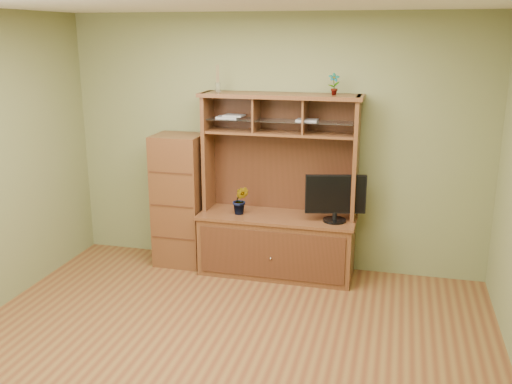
% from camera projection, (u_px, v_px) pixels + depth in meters
% --- Properties ---
extents(room, '(4.54, 4.04, 2.74)m').
position_uv_depth(room, '(216.00, 193.00, 4.20)').
color(room, brown).
rests_on(room, ground).
extents(media_hutch, '(1.66, 0.61, 1.90)m').
position_uv_depth(media_hutch, '(277.00, 226.00, 6.02)').
color(media_hutch, '#4D2A16').
rests_on(media_hutch, room).
extents(monitor, '(0.60, 0.23, 0.48)m').
position_uv_depth(monitor, '(335.00, 197.00, 5.69)').
color(monitor, black).
rests_on(monitor, media_hutch).
extents(orchid_plant, '(0.18, 0.15, 0.30)m').
position_uv_depth(orchid_plant, '(241.00, 200.00, 5.95)').
color(orchid_plant, '#2C531C').
rests_on(orchid_plant, media_hutch).
extents(top_plant, '(0.13, 0.10, 0.22)m').
position_uv_depth(top_plant, '(334.00, 84.00, 5.56)').
color(top_plant, '#386A25').
rests_on(top_plant, media_hutch).
extents(reed_diffuser, '(0.06, 0.06, 0.28)m').
position_uv_depth(reed_diffuser, '(218.00, 81.00, 5.85)').
color(reed_diffuser, silver).
rests_on(reed_diffuser, media_hutch).
extents(magazines, '(1.05, 0.18, 0.04)m').
position_uv_depth(magazines, '(255.00, 118.00, 5.85)').
color(magazines, '#ADADB2').
rests_on(magazines, media_hutch).
extents(side_cabinet, '(0.52, 0.47, 1.44)m').
position_uv_depth(side_cabinet, '(180.00, 200.00, 6.24)').
color(side_cabinet, '#4D2A16').
rests_on(side_cabinet, room).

